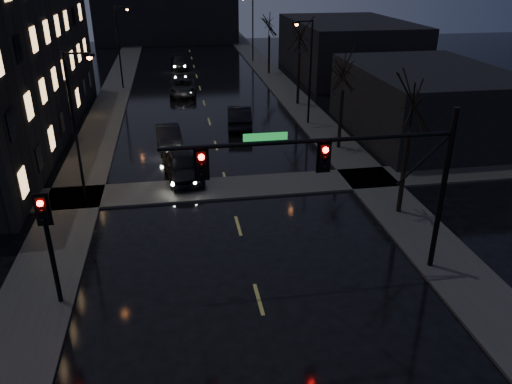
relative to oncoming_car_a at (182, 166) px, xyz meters
name	(u,v)px	position (x,y,z in m)	size (l,w,h in m)	color
sidewalk_left	(106,115)	(-6.01, 14.59, -0.79)	(3.00, 140.00, 0.12)	#2D2D2B
sidewalk_right	(301,107)	(10.99, 14.59, -0.79)	(3.00, 140.00, 0.12)	#2D2D2B
sidewalk_cross	(228,188)	(2.49, -1.91, -0.79)	(40.00, 3.00, 0.12)	#2D2D2B
commercial_right_near	(425,102)	(17.99, 5.59, 1.65)	(10.00, 14.00, 5.00)	black
commercial_right_far	(347,48)	(19.49, 27.59, 2.15)	(12.00, 18.00, 6.00)	black
far_block	(167,16)	(-0.51, 57.59, 3.15)	(22.00, 10.00, 8.00)	black
signal_mast	(355,167)	(6.34, -11.42, 4.02)	(11.11, 0.41, 7.00)	black
signal_pole_left	(48,235)	(-5.01, -11.42, 2.17)	(0.35, 0.41, 4.53)	black
tree_near	(414,95)	(10.89, -6.41, 5.37)	(3.52, 3.52, 8.08)	black
tree_mid_a	(344,64)	(10.89, 3.59, 4.98)	(3.30, 3.30, 7.58)	black
tree_mid_b	(300,29)	(10.89, 15.59, 5.76)	(3.74, 3.74, 8.59)	black
tree_far	(269,19)	(10.89, 29.59, 5.21)	(3.43, 3.43, 7.88)	black
streetlight_l_near	(77,117)	(-5.09, -2.41, 3.93)	(1.53, 0.28, 8.00)	black
streetlight_l_far	(120,41)	(-5.09, 24.59, 3.93)	(1.53, 0.28, 8.00)	black
streetlight_r_mid	(308,64)	(10.07, 9.59, 3.93)	(1.53, 0.28, 8.00)	black
streetlight_r_far	(251,23)	(10.07, 37.59, 3.93)	(1.53, 0.28, 8.00)	black
oncoming_car_a	(182,166)	(0.00, 0.00, 0.00)	(2.00, 4.97, 1.69)	black
oncoming_car_b	(169,137)	(-0.74, 5.91, -0.12)	(1.54, 4.43, 1.46)	black
oncoming_car_c	(183,87)	(0.69, 21.12, -0.09)	(2.51, 5.45, 1.52)	black
oncoming_car_d	(179,63)	(0.69, 34.58, -0.14)	(1.99, 4.90, 1.42)	black
lead_car	(239,116)	(4.73, 9.79, 0.01)	(1.80, 5.17, 1.70)	black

